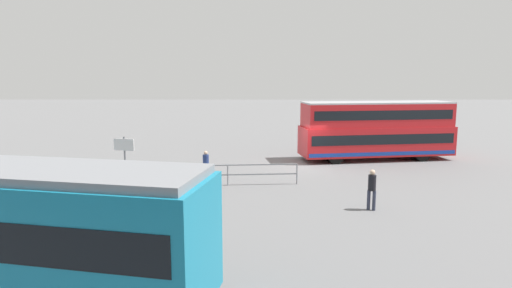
{
  "coord_description": "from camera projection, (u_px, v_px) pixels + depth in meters",
  "views": [
    {
      "loc": [
        3.09,
        25.8,
        5.42
      ],
      "look_at": [
        3.14,
        5.57,
        2.25
      ],
      "focal_mm": 29.83,
      "sensor_mm": 36.0,
      "label": 1
    }
  ],
  "objects": [
    {
      "name": "double_decker_bus",
      "position": [
        376.0,
        130.0,
        28.12
      ],
      "size": [
        10.31,
        4.03,
        3.84
      ],
      "color": "red",
      "rests_on": "ground"
    },
    {
      "name": "info_sign",
      "position": [
        124.0,
        152.0,
        21.34
      ],
      "size": [
        1.1,
        0.35,
        2.49
      ],
      "color": "slate",
      "rests_on": "ground"
    },
    {
      "name": "ground_plane",
      "position": [
        307.0,
        166.0,
        26.32
      ],
      "size": [
        160.0,
        160.0,
        0.0
      ],
      "primitive_type": "plane",
      "color": "slate"
    },
    {
      "name": "pedestrian_crossing",
      "position": [
        372.0,
        187.0,
        17.42
      ],
      "size": [
        0.43,
        0.43,
        1.7
      ],
      "color": "#33384C",
      "rests_on": "ground"
    },
    {
      "name": "pedestrian_near_railing",
      "position": [
        206.0,
        164.0,
        22.44
      ],
      "size": [
        0.45,
        0.45,
        1.6
      ],
      "color": "black",
      "rests_on": "ground"
    },
    {
      "name": "pedestrian_railing",
      "position": [
        228.0,
        171.0,
        21.46
      ],
      "size": [
        7.12,
        0.62,
        1.08
      ],
      "color": "gray",
      "rests_on": "ground"
    }
  ]
}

